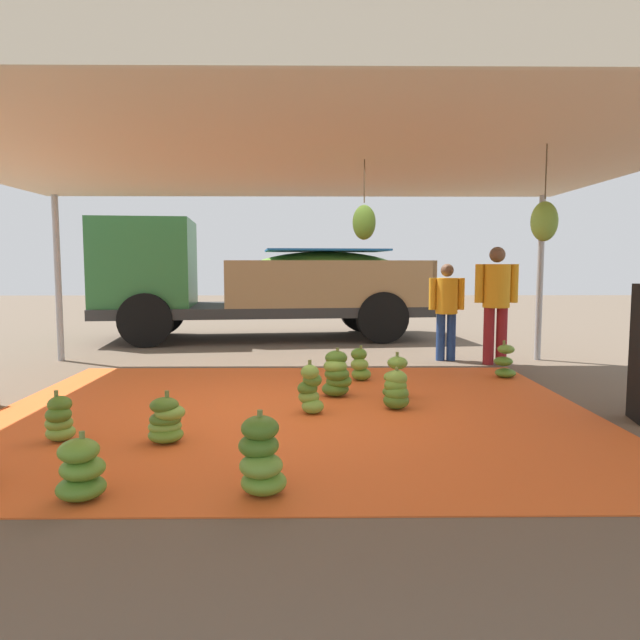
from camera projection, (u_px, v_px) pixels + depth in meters
ground_plane at (300, 363)px, 9.03m from camera, size 40.00×40.00×0.00m
tarp_orange at (293, 412)px, 6.04m from camera, size 6.15×5.08×0.01m
tent_canopy at (293, 156)px, 5.71m from camera, size 8.00×7.00×2.66m
banana_bunch_0 at (395, 379)px, 6.60m from camera, size 0.39×0.39×0.53m
banana_bunch_1 at (261, 458)px, 3.84m from camera, size 0.41×0.42×0.56m
banana_bunch_2 at (360, 366)px, 7.64m from camera, size 0.33×0.33×0.46m
banana_bunch_3 at (59, 420)px, 5.00m from camera, size 0.34×0.37×0.44m
banana_bunch_4 at (310, 390)px, 5.95m from camera, size 0.33×0.33×0.55m
banana_bunch_6 at (396, 391)px, 6.13m from camera, size 0.36×0.37×0.44m
banana_bunch_7 at (166, 421)px, 4.98m from camera, size 0.40×0.42×0.44m
banana_bunch_8 at (505, 363)px, 7.84m from camera, size 0.38×0.36×0.50m
banana_bunch_9 at (337, 375)px, 6.71m from camera, size 0.43×0.42×0.56m
banana_bunch_10 at (81, 471)px, 3.75m from camera, size 0.37×0.40×0.45m
cargo_truck_main at (253, 280)px, 11.93m from camera, size 6.76×2.96×2.40m
worker_0 at (496, 296)px, 8.84m from camera, size 0.65×0.40×1.79m
worker_1 at (447, 304)px, 9.22m from camera, size 0.56×0.34×1.53m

